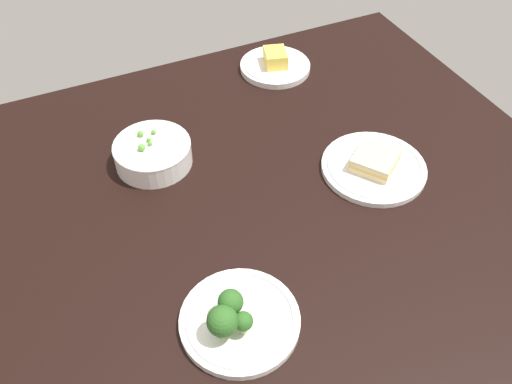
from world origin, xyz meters
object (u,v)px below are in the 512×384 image
object	(u,v)px
plate_broccoli	(237,319)
bowl_peas	(153,153)
plate_cheese	(275,65)
plate_sandwich	(374,166)

from	to	relation	value
plate_broccoli	bowl_peas	bearing A→B (deg)	90.83
bowl_peas	plate_cheese	bearing A→B (deg)	28.25
plate_broccoli	bowl_peas	size ratio (longest dim) A/B	1.22
plate_sandwich	plate_broccoli	bearing A→B (deg)	-151.79
plate_broccoli	plate_sandwich	distance (cm)	46.86
plate_broccoli	plate_sandwich	size ratio (longest dim) A/B	0.91
plate_broccoli	bowl_peas	world-z (taller)	plate_broccoli
bowl_peas	plate_cheese	distance (cm)	44.93
bowl_peas	plate_sandwich	distance (cm)	47.28
bowl_peas	plate_sandwich	xyz separation A→B (cm)	(41.93, -21.79, -1.61)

